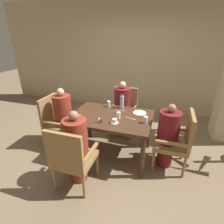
% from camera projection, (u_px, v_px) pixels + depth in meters
% --- Properties ---
extents(ground_plane, '(16.00, 16.00, 0.00)m').
position_uv_depth(ground_plane, '(111.00, 153.00, 3.17)').
color(ground_plane, '#7A664C').
extents(wall_back, '(8.00, 0.06, 2.80)m').
position_uv_depth(wall_back, '(138.00, 58.00, 4.51)').
color(wall_back, tan).
rests_on(wall_back, ground_plane).
extents(dining_table, '(1.32, 0.92, 0.75)m').
position_uv_depth(dining_table, '(111.00, 121.00, 2.90)').
color(dining_table, '#422819').
rests_on(dining_table, ground_plane).
extents(chair_left_side, '(0.51, 0.51, 0.95)m').
position_uv_depth(chair_left_side, '(57.00, 120.00, 3.26)').
color(chair_left_side, olive).
rests_on(chair_left_side, ground_plane).
extents(diner_in_left_chair, '(0.32, 0.32, 1.13)m').
position_uv_depth(diner_in_left_chair, '(64.00, 117.00, 3.18)').
color(diner_in_left_chair, maroon).
rests_on(diner_in_left_chair, ground_plane).
extents(chair_far_side, '(0.51, 0.51, 0.95)m').
position_uv_depth(chair_far_side, '(124.00, 109.00, 3.71)').
color(chair_far_side, olive).
rests_on(chair_far_side, ground_plane).
extents(diner_in_far_chair, '(0.32, 0.32, 1.15)m').
position_uv_depth(diner_in_far_chair, '(122.00, 108.00, 3.54)').
color(diner_in_far_chair, maroon).
rests_on(diner_in_far_chair, ground_plane).
extents(chair_right_side, '(0.51, 0.51, 0.95)m').
position_uv_depth(chair_right_side, '(177.00, 139.00, 2.66)').
color(chair_right_side, olive).
rests_on(chair_right_side, ground_plane).
extents(diner_in_right_chair, '(0.32, 0.32, 1.07)m').
position_uv_depth(diner_in_right_chair, '(168.00, 135.00, 2.69)').
color(diner_in_right_chair, maroon).
rests_on(diner_in_right_chair, ground_plane).
extents(chair_near_corner, '(0.51, 0.51, 0.95)m').
position_uv_depth(chair_near_corner, '(72.00, 157.00, 2.29)').
color(chair_near_corner, olive).
rests_on(chair_near_corner, ground_plane).
extents(diner_in_near_chair, '(0.32, 0.32, 1.10)m').
position_uv_depth(diner_in_near_chair, '(77.00, 147.00, 2.39)').
color(diner_in_near_chair, maroon).
rests_on(diner_in_near_chair, ground_plane).
extents(plate_main_left, '(0.22, 0.22, 0.01)m').
position_uv_depth(plate_main_left, '(75.00, 118.00, 2.79)').
color(plate_main_left, white).
rests_on(plate_main_left, dining_table).
extents(plate_main_right, '(0.22, 0.22, 0.01)m').
position_uv_depth(plate_main_right, '(140.00, 113.00, 2.95)').
color(plate_main_right, white).
rests_on(plate_main_right, dining_table).
extents(teacup_with_saucer, '(0.12, 0.12, 0.07)m').
position_uv_depth(teacup_with_saucer, '(115.00, 121.00, 2.62)').
color(teacup_with_saucer, white).
rests_on(teacup_with_saucer, dining_table).
extents(water_bottle, '(0.07, 0.07, 0.25)m').
position_uv_depth(water_bottle, '(122.00, 102.00, 3.13)').
color(water_bottle, '#A3C6DB').
rests_on(water_bottle, dining_table).
extents(glass_tall_near, '(0.06, 0.06, 0.11)m').
position_uv_depth(glass_tall_near, '(146.00, 120.00, 2.61)').
color(glass_tall_near, silver).
rests_on(glass_tall_near, dining_table).
extents(glass_tall_mid, '(0.06, 0.06, 0.11)m').
position_uv_depth(glass_tall_mid, '(118.00, 115.00, 2.75)').
color(glass_tall_mid, silver).
rests_on(glass_tall_mid, dining_table).
extents(glass_tall_far, '(0.06, 0.06, 0.11)m').
position_uv_depth(glass_tall_far, '(109.00, 104.00, 3.20)').
color(glass_tall_far, silver).
rests_on(glass_tall_far, dining_table).
extents(salt_shaker, '(0.03, 0.03, 0.07)m').
position_uv_depth(salt_shaker, '(99.00, 120.00, 2.64)').
color(salt_shaker, white).
rests_on(salt_shaker, dining_table).
extents(pepper_shaker, '(0.03, 0.03, 0.06)m').
position_uv_depth(pepper_shaker, '(101.00, 121.00, 2.63)').
color(pepper_shaker, '#4C3D2D').
rests_on(pepper_shaker, dining_table).
extents(fork_beside_plate, '(0.17, 0.06, 0.00)m').
position_uv_depth(fork_beside_plate, '(121.00, 111.00, 3.05)').
color(fork_beside_plate, silver).
rests_on(fork_beside_plate, dining_table).
extents(knife_beside_plate, '(0.18, 0.06, 0.00)m').
position_uv_depth(knife_beside_plate, '(131.00, 119.00, 2.76)').
color(knife_beside_plate, silver).
rests_on(knife_beside_plate, dining_table).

